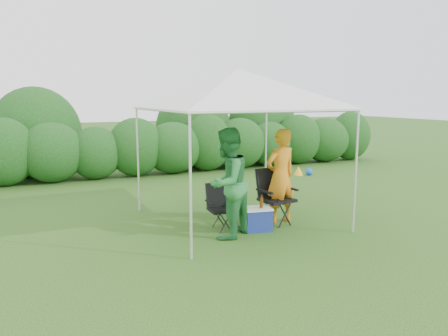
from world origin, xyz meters
name	(u,v)px	position (x,y,z in m)	size (l,w,h in m)	color
ground	(250,228)	(0.00, 0.00, 0.00)	(70.00, 70.00, 0.00)	#335E1D
hedge	(158,147)	(0.10, 6.00, 0.83)	(16.49, 1.53, 1.80)	#1D511A
canopy	(238,89)	(0.00, 0.50, 2.46)	(3.10, 3.10, 2.83)	silver
chair_right	(274,192)	(0.56, 0.11, 0.57)	(0.68, 0.63, 1.01)	black
chair_left	(220,203)	(-0.50, 0.18, 0.46)	(0.53, 0.49, 0.81)	black
man	(280,176)	(0.67, 0.06, 0.88)	(0.64, 0.42, 1.76)	orange
woman	(227,183)	(-0.59, -0.29, 0.92)	(0.89, 0.69, 1.83)	#297D3A
cooler	(257,219)	(0.04, -0.20, 0.21)	(0.54, 0.43, 0.41)	navy
bottle	(261,201)	(0.10, -0.24, 0.52)	(0.06, 0.06, 0.23)	#592D0C
lawn_toy	(301,171)	(3.94, 4.04, 0.12)	(0.52, 0.43, 0.26)	yellow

